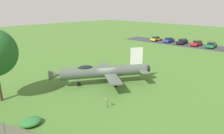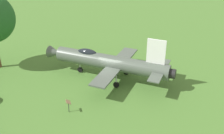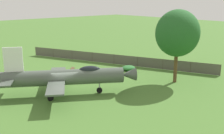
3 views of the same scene
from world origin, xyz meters
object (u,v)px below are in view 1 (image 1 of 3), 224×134
object	(u,v)px
parked_car_blue	(169,40)
display_jet	(102,71)
parked_car_black	(182,41)
parked_car_yellow	(156,39)
shrub_near_fence	(31,122)
info_plaque	(107,101)
parked_car_red	(197,43)
parked_car_green	(211,45)

from	to	relation	value
parked_car_blue	display_jet	bearing A→B (deg)	-166.17
parked_car_black	parked_car_yellow	bearing A→B (deg)	-90.04
shrub_near_fence	parked_car_black	bearing A→B (deg)	-79.86
display_jet	info_plaque	size ratio (longest dim) A/B	11.25
display_jet	parked_car_red	xyz separation A→B (m)	(2.05, -38.17, -1.15)
shrub_near_fence	parked_car_blue	bearing A→B (deg)	-75.17
info_plaque	parked_car_blue	bearing A→B (deg)	-69.36
parked_car_red	parked_car_yellow	size ratio (longest dim) A/B	1.04
shrub_near_fence	parked_car_yellow	distance (m)	51.87
parked_car_yellow	parked_car_red	bearing A→B (deg)	-85.38
parked_car_green	parked_car_black	size ratio (longest dim) A/B	1.01
parked_car_green	parked_car_red	bearing A→B (deg)	83.91
parked_car_green	parked_car_red	size ratio (longest dim) A/B	1.07
display_jet	parked_car_blue	bearing A→B (deg)	-131.61
info_plaque	parked_car_black	distance (m)	43.81
display_jet	parked_car_yellow	world-z (taller)	display_jet
parked_car_green	parked_car_black	bearing A→B (deg)	85.02
parked_car_green	parked_car_yellow	bearing A→B (deg)	86.39
parked_car_black	parked_car_blue	size ratio (longest dim) A/B	1.08
info_plaque	parked_car_blue	distance (m)	44.71
parked_car_green	info_plaque	bearing A→B (deg)	178.04
display_jet	parked_car_green	bearing A→B (deg)	-149.82
parked_car_black	shrub_near_fence	bearing A→B (deg)	5.70
parked_car_yellow	parked_car_green	bearing A→B (deg)	-86.14
display_jet	parked_car_blue	distance (m)	38.98
parked_car_green	parked_car_red	distance (m)	3.93
info_plaque	display_jet	bearing A→B (deg)	-38.32
parked_car_red	parked_car_black	world-z (taller)	parked_car_black
display_jet	parked_car_red	size ratio (longest dim) A/B	2.91
parked_car_red	shrub_near_fence	bearing A→B (deg)	5.20
parked_car_blue	parked_car_yellow	size ratio (longest dim) A/B	1.02
parked_car_green	parked_car_black	world-z (taller)	parked_car_black
parked_car_red	parked_car_black	xyz separation A→B (m)	(4.14, 0.20, 0.02)
display_jet	parked_car_black	size ratio (longest dim) A/B	2.76
parked_car_red	parked_car_blue	distance (m)	8.32
parked_car_blue	parked_car_black	bearing A→B (deg)	-85.95
parked_car_green	shrub_near_fence	bearing A→B (deg)	174.19
parked_car_red	parked_car_yellow	xyz separation A→B (m)	(12.64, 0.86, -0.03)
display_jet	parked_car_red	bearing A→B (deg)	-143.94
display_jet	shrub_near_fence	world-z (taller)	display_jet
display_jet	parked_car_red	distance (m)	38.24
parked_car_yellow	info_plaque	bearing A→B (deg)	-153.45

